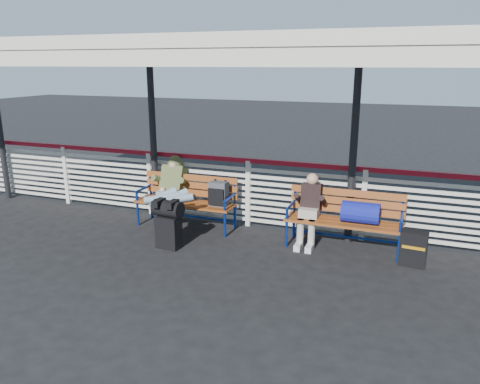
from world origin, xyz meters
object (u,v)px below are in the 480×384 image
at_px(bench_right, 352,213).
at_px(traveler_man, 170,193).
at_px(bench_left, 195,196).
at_px(suitcase_side, 413,249).
at_px(companion_person, 309,209).
at_px(luggage_stack, 168,222).

bearing_deg(bench_right, traveler_man, -174.96).
xyz_separation_m(bench_left, suitcase_side, (3.66, -0.39, -0.32)).
xyz_separation_m(bench_left, bench_right, (2.74, -0.08, 0.01)).
height_order(traveler_man, companion_person, traveler_man).
bearing_deg(suitcase_side, companion_person, 174.84).
bearing_deg(companion_person, bench_right, 0.80).
bearing_deg(bench_left, traveler_man, -131.91).
bearing_deg(suitcase_side, traveler_man, -175.17).
relative_size(luggage_stack, companion_person, 0.68).
bearing_deg(luggage_stack, companion_person, 30.62).
height_order(luggage_stack, traveler_man, traveler_man).
bearing_deg(luggage_stack, bench_left, 97.40).
distance_m(traveler_man, suitcase_side, 4.00).
bearing_deg(companion_person, suitcase_side, -10.54).
relative_size(bench_left, bench_right, 1.00).
bearing_deg(companion_person, luggage_stack, -155.06).
distance_m(bench_left, traveler_man, 0.48).
height_order(luggage_stack, companion_person, companion_person).
xyz_separation_m(luggage_stack, bench_right, (2.70, 0.96, 0.16)).
bearing_deg(traveler_man, bench_right, 5.04).
bearing_deg(suitcase_side, bench_right, 167.09).
relative_size(traveler_man, suitcase_side, 3.15).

